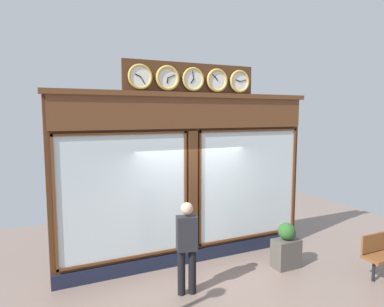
% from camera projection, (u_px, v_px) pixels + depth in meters
% --- Properties ---
extents(shop_facade, '(5.85, 0.42, 4.28)m').
position_uv_depth(shop_facade, '(190.00, 176.00, 7.39)').
color(shop_facade, '#4C2B16').
rests_on(shop_facade, ground_plane).
extents(pedestrian, '(0.40, 0.29, 1.69)m').
position_uv_depth(pedestrian, '(187.00, 244.00, 6.07)').
color(pedestrian, black).
rests_on(pedestrian, ground_plane).
extents(planter_box, '(0.56, 0.36, 0.61)m').
position_uv_depth(planter_box, '(286.00, 253.00, 7.21)').
color(planter_box, '#4C4742').
rests_on(planter_box, ground_plane).
extents(planter_shrub, '(0.36, 0.36, 0.36)m').
position_uv_depth(planter_shrub, '(287.00, 231.00, 7.16)').
color(planter_shrub, '#285623').
rests_on(planter_shrub, planter_box).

